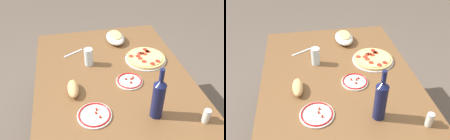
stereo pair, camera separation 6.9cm
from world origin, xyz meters
The scene contains 11 objects.
ground_plane centered at (0.00, 0.00, 0.00)m, with size 8.00×8.00×0.00m, color brown.
dining_table centered at (0.00, 0.00, 0.61)m, with size 1.36×1.06×0.71m.
pepperoni_pizza centered at (0.12, -0.29, 0.72)m, with size 0.31×0.31×0.03m.
baked_pasta_dish centered at (0.44, -0.12, 0.75)m, with size 0.24×0.15×0.08m.
wine_bottle centered at (-0.44, -0.16, 0.84)m, with size 0.07×0.07×0.33m.
water_glass centered at (0.15, 0.14, 0.77)m, with size 0.06×0.06×0.13m, color silver.
side_plate_near centered at (-0.12, -0.10, 0.71)m, with size 0.18×0.18×0.02m.
side_plate_far centered at (-0.37, 0.18, 0.71)m, with size 0.20×0.20×0.02m.
bread_loaf centered at (-0.14, 0.28, 0.74)m, with size 0.17×0.07×0.06m, color tan.
spice_shaker centered at (-0.54, -0.41, 0.75)m, with size 0.04×0.04×0.09m.
fork_right centered at (0.32, 0.25, 0.71)m, with size 0.17×0.02×0.01m, color #B7B7BC.
Camera 2 is at (-1.30, 0.21, 1.72)m, focal length 37.50 mm.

